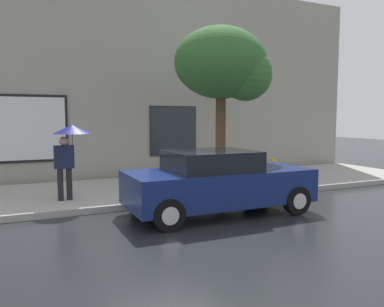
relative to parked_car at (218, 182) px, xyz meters
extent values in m
plane|color=black|center=(-1.07, 0.10, -0.72)|extent=(60.00, 60.00, 0.00)
cube|color=#A3A099|center=(-1.07, 3.10, -0.64)|extent=(20.00, 4.00, 0.15)
cube|color=#9E998E|center=(-1.07, 5.60, 2.78)|extent=(20.00, 0.40, 7.00)
cube|color=black|center=(-4.01, 5.37, 1.12)|extent=(2.77, 0.06, 2.12)
cube|color=silver|center=(-4.01, 5.34, 1.12)|extent=(2.61, 0.03, 1.96)
cube|color=#262B33|center=(1.05, 5.38, 0.98)|extent=(1.80, 0.04, 1.80)
cone|color=#99999E|center=(2.45, 5.25, 2.38)|extent=(0.22, 0.24, 0.24)
cube|color=navy|center=(0.04, 0.00, -0.09)|extent=(4.19, 1.78, 0.74)
cube|color=black|center=(-0.17, 0.00, 0.51)|extent=(1.88, 1.56, 0.44)
cylinder|color=black|center=(1.58, 0.82, -0.40)|extent=(0.64, 0.22, 0.64)
cylinder|color=silver|center=(1.58, 0.82, -0.40)|extent=(0.35, 0.24, 0.35)
cylinder|color=black|center=(1.58, -0.82, -0.40)|extent=(0.64, 0.22, 0.64)
cylinder|color=silver|center=(1.58, -0.82, -0.40)|extent=(0.35, 0.24, 0.35)
cylinder|color=black|center=(-1.51, 0.82, -0.40)|extent=(0.64, 0.22, 0.64)
cylinder|color=silver|center=(-1.51, 0.82, -0.40)|extent=(0.35, 0.24, 0.35)
cylinder|color=black|center=(-1.51, -0.82, -0.40)|extent=(0.64, 0.22, 0.64)
cylinder|color=silver|center=(-1.51, -0.82, -0.40)|extent=(0.35, 0.24, 0.35)
cylinder|color=yellow|center=(3.14, 2.20, -0.24)|extent=(0.22, 0.22, 0.65)
sphere|color=gold|center=(3.14, 2.20, 0.09)|extent=(0.23, 0.23, 0.23)
cylinder|color=gold|center=(3.14, 2.04, -0.21)|extent=(0.09, 0.12, 0.09)
cylinder|color=gold|center=(3.14, 2.36, -0.21)|extent=(0.09, 0.12, 0.09)
cylinder|color=yellow|center=(3.14, 2.20, -0.54)|extent=(0.30, 0.30, 0.06)
cylinder|color=black|center=(-3.19, 2.17, -0.17)|extent=(0.14, 0.14, 0.79)
cylinder|color=black|center=(-2.98, 2.17, -0.17)|extent=(0.14, 0.14, 0.79)
cube|color=#191E38|center=(-3.09, 2.17, 0.51)|extent=(0.46, 0.22, 0.56)
sphere|color=tan|center=(-3.09, 2.17, 0.89)|extent=(0.21, 0.21, 0.21)
cylinder|color=#4C4C51|center=(-2.88, 2.17, 0.76)|extent=(0.02, 0.02, 0.90)
cone|color=navy|center=(-2.88, 2.17, 1.18)|extent=(0.94, 0.94, 0.22)
cylinder|color=#4C3823|center=(1.18, 2.04, 0.85)|extent=(0.29, 0.29, 2.83)
ellipsoid|color=#33662D|center=(1.18, 2.04, 3.00)|extent=(2.69, 2.28, 2.02)
sphere|color=#33662D|center=(1.78, 1.70, 2.67)|extent=(1.48, 1.48, 1.48)
camera|label=1|loc=(-4.04, -7.50, 1.46)|focal=35.50mm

